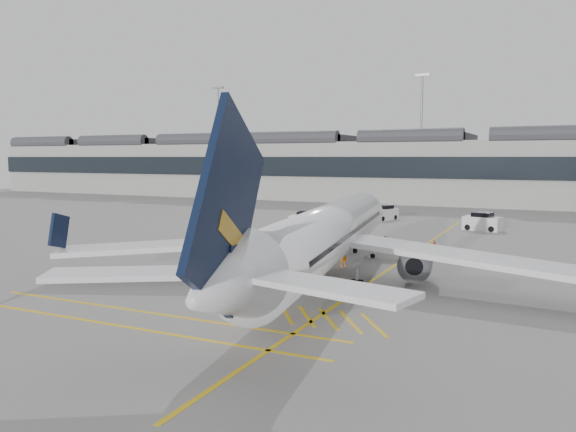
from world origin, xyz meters
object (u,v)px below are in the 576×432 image
at_px(pushback_tug, 254,253).
at_px(ramp_agent_b, 304,258).
at_px(baggage_cart_a, 322,242).
at_px(ramp_agent_a, 344,254).
at_px(belt_loader, 389,252).
at_px(airliner_main, 324,236).

bearing_deg(pushback_tug, ramp_agent_b, -17.52).
height_order(baggage_cart_a, ramp_agent_a, baggage_cart_a).
xyz_separation_m(ramp_agent_a, ramp_agent_b, (-1.97, -2.92, 0.01)).
xyz_separation_m(belt_loader, ramp_agent_b, (-4.15, -7.83, 0.43)).
xyz_separation_m(airliner_main, pushback_tug, (-8.07, 5.26, -2.53)).
relative_size(belt_loader, baggage_cart_a, 1.96).
bearing_deg(belt_loader, ramp_agent_b, -118.15).
relative_size(airliner_main, pushback_tug, 16.42).
height_order(ramp_agent_b, pushback_tug, ramp_agent_b).
height_order(baggage_cart_a, ramp_agent_b, baggage_cart_a).
distance_m(belt_loader, baggage_cart_a, 5.74).
relative_size(ramp_agent_b, pushback_tug, 0.77).
relative_size(baggage_cart_a, ramp_agent_b, 1.15).
bearing_deg(airliner_main, pushback_tug, 137.93).
height_order(baggage_cart_a, pushback_tug, baggage_cart_a).
bearing_deg(baggage_cart_a, pushback_tug, -108.91).
xyz_separation_m(baggage_cart_a, pushback_tug, (-3.77, -5.07, -0.43)).
height_order(airliner_main, baggage_cart_a, airliner_main).
xyz_separation_m(belt_loader, baggage_cart_a, (-5.69, -0.59, 0.50)).
distance_m(ramp_agent_b, pushback_tug, 5.75).
relative_size(airliner_main, belt_loader, 9.42).
height_order(ramp_agent_a, pushback_tug, ramp_agent_a).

